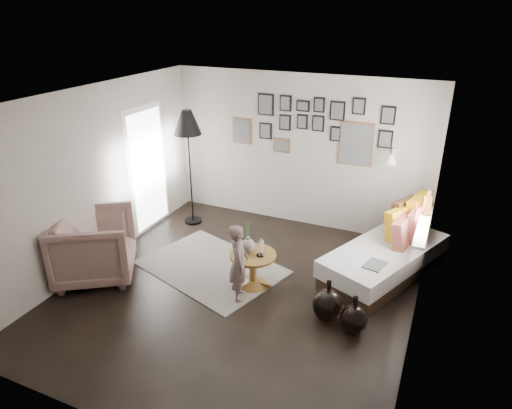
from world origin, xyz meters
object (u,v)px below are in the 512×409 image
at_px(demijohn_large, 327,305).
at_px(demijohn_small, 353,319).
at_px(vase, 248,243).
at_px(child, 239,263).
at_px(pedestal_table, 253,271).
at_px(floor_lamp, 187,127).
at_px(armchair, 94,246).
at_px(magazine_basket, 84,273).
at_px(daybed, 386,253).

distance_m(demijohn_large, demijohn_small, 0.37).
height_order(demijohn_large, demijohn_small, demijohn_large).
distance_m(vase, child, 0.37).
xyz_separation_m(pedestal_table, floor_lamp, (-1.81, 1.42, 1.51)).
distance_m(armchair, magazine_basket, 0.39).
relative_size(daybed, demijohn_small, 4.42).
bearing_deg(armchair, child, -113.58).
distance_m(pedestal_table, child, 0.46).
height_order(armchair, child, child).
xyz_separation_m(vase, child, (0.03, -0.36, -0.10)).
height_order(pedestal_table, daybed, daybed).
distance_m(vase, floor_lamp, 2.48).
xyz_separation_m(floor_lamp, demijohn_small, (3.30, -1.85, -1.54)).
relative_size(pedestal_table, vase, 1.40).
distance_m(pedestal_table, vase, 0.41).
distance_m(magazine_basket, child, 2.19).
relative_size(vase, daybed, 0.20).
height_order(pedestal_table, floor_lamp, floor_lamp).
distance_m(magazine_basket, demijohn_large, 3.33).
bearing_deg(magazine_basket, armchair, 90.45).
height_order(magazine_basket, demijohn_small, demijohn_small).
relative_size(vase, demijohn_large, 0.82).
height_order(daybed, demijohn_small, daybed).
height_order(pedestal_table, child, child).
bearing_deg(vase, magazine_basket, -154.69).
xyz_separation_m(daybed, demijohn_small, (-0.12, -1.51, -0.13)).
bearing_deg(magazine_basket, floor_lamp, 82.46).
relative_size(demijohn_large, demijohn_small, 1.10).
relative_size(floor_lamp, demijohn_large, 3.63).
bearing_deg(demijohn_small, armchair, -176.19).
bearing_deg(floor_lamp, magazine_basket, -97.54).
xyz_separation_m(daybed, floor_lamp, (-3.42, 0.35, 1.42)).
height_order(daybed, demijohn_large, daybed).
distance_m(pedestal_table, demijohn_small, 1.55).
bearing_deg(child, magazine_basket, 78.58).
relative_size(pedestal_table, floor_lamp, 0.31).
bearing_deg(armchair, floor_lamp, -41.35).
relative_size(magazine_basket, child, 0.39).
bearing_deg(child, pedestal_table, -35.98).
distance_m(daybed, floor_lamp, 3.72).
bearing_deg(demijohn_small, pedestal_table, 163.70).
relative_size(demijohn_small, child, 0.47).
xyz_separation_m(floor_lamp, magazine_basket, (-0.31, -2.37, -1.53)).
bearing_deg(magazine_basket, child, 16.33).
bearing_deg(demijohn_small, magazine_basket, -171.93).
bearing_deg(daybed, demijohn_small, -71.02).
xyz_separation_m(pedestal_table, armchair, (-2.13, -0.68, 0.25)).
xyz_separation_m(demijohn_large, child, (-1.19, -0.02, 0.32)).
height_order(floor_lamp, child, floor_lamp).
bearing_deg(pedestal_table, magazine_basket, -155.97).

